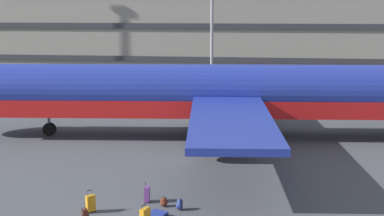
{
  "coord_description": "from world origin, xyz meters",
  "views": [
    {
      "loc": [
        5.53,
        -34.48,
        8.93
      ],
      "look_at": [
        1.64,
        -4.4,
        3.0
      ],
      "focal_mm": 48.38,
      "sensor_mm": 36.0,
      "label": 1
    }
  ],
  "objects_px": {
    "airliner": "(217,93)",
    "backpack_black": "(164,202)",
    "suitcase_scuffed": "(159,214)",
    "backpack_orange": "(85,213)",
    "suitcase_laid_flat": "(145,216)",
    "suitcase_silver": "(91,203)",
    "suitcase_upright": "(147,194)",
    "backpack_red": "(179,205)"
  },
  "relations": [
    {
      "from": "airliner",
      "to": "backpack_black",
      "type": "bearing_deg",
      "value": -95.78
    },
    {
      "from": "suitcase_scuffed",
      "to": "backpack_orange",
      "type": "distance_m",
      "value": 3.15
    },
    {
      "from": "suitcase_laid_flat",
      "to": "backpack_black",
      "type": "distance_m",
      "value": 2.18
    },
    {
      "from": "suitcase_laid_flat",
      "to": "backpack_black",
      "type": "height_order",
      "value": "suitcase_laid_flat"
    },
    {
      "from": "suitcase_scuffed",
      "to": "backpack_orange",
      "type": "xyz_separation_m",
      "value": [
        -3.08,
        -0.64,
        0.13
      ]
    },
    {
      "from": "airliner",
      "to": "suitcase_laid_flat",
      "type": "relative_size",
      "value": 40.92
    },
    {
      "from": "suitcase_silver",
      "to": "suitcase_upright",
      "type": "bearing_deg",
      "value": 33.93
    },
    {
      "from": "suitcase_scuffed",
      "to": "backpack_black",
      "type": "distance_m",
      "value": 1.15
    },
    {
      "from": "suitcase_scuffed",
      "to": "suitcase_upright",
      "type": "bearing_deg",
      "value": 118.47
    },
    {
      "from": "backpack_black",
      "to": "backpack_red",
      "type": "distance_m",
      "value": 0.83
    },
    {
      "from": "backpack_red",
      "to": "airliner",
      "type": "bearing_deg",
      "value": 87.57
    },
    {
      "from": "airliner",
      "to": "suitcase_scuffed",
      "type": "height_order",
      "value": "airliner"
    },
    {
      "from": "suitcase_upright",
      "to": "backpack_black",
      "type": "height_order",
      "value": "suitcase_upright"
    },
    {
      "from": "suitcase_silver",
      "to": "suitcase_laid_flat",
      "type": "xyz_separation_m",
      "value": [
        2.7,
        -1.09,
        -0.01
      ]
    },
    {
      "from": "airliner",
      "to": "backpack_red",
      "type": "height_order",
      "value": "airliner"
    },
    {
      "from": "backpack_orange",
      "to": "backpack_red",
      "type": "xyz_separation_m",
      "value": [
        3.84,
        1.49,
        -0.0
      ]
    },
    {
      "from": "suitcase_laid_flat",
      "to": "backpack_orange",
      "type": "xyz_separation_m",
      "value": [
        -2.69,
        0.34,
        -0.15
      ]
    },
    {
      "from": "suitcase_silver",
      "to": "suitcase_upright",
      "type": "distance_m",
      "value": 2.68
    },
    {
      "from": "suitcase_upright",
      "to": "backpack_red",
      "type": "bearing_deg",
      "value": -24.87
    },
    {
      "from": "suitcase_scuffed",
      "to": "backpack_black",
      "type": "height_order",
      "value": "backpack_black"
    },
    {
      "from": "suitcase_laid_flat",
      "to": "suitcase_upright",
      "type": "distance_m",
      "value": 2.63
    },
    {
      "from": "backpack_black",
      "to": "suitcase_laid_flat",
      "type": "bearing_deg",
      "value": -100.36
    },
    {
      "from": "suitcase_upright",
      "to": "backpack_orange",
      "type": "distance_m",
      "value": 3.16
    },
    {
      "from": "airliner",
      "to": "suitcase_scuffed",
      "type": "bearing_deg",
      "value": -95.31
    },
    {
      "from": "airliner",
      "to": "suitcase_silver",
      "type": "height_order",
      "value": "airliner"
    },
    {
      "from": "suitcase_silver",
      "to": "backpack_orange",
      "type": "distance_m",
      "value": 0.77
    },
    {
      "from": "suitcase_laid_flat",
      "to": "backpack_red",
      "type": "height_order",
      "value": "suitcase_laid_flat"
    },
    {
      "from": "airliner",
      "to": "backpack_black",
      "type": "distance_m",
      "value": 13.66
    },
    {
      "from": "suitcase_silver",
      "to": "backpack_black",
      "type": "distance_m",
      "value": 3.27
    },
    {
      "from": "suitcase_laid_flat",
      "to": "backpack_red",
      "type": "xyz_separation_m",
      "value": [
        1.16,
        1.83,
        -0.15
      ]
    },
    {
      "from": "airliner",
      "to": "suitcase_scuffed",
      "type": "relative_size",
      "value": 43.74
    },
    {
      "from": "suitcase_scuffed",
      "to": "backpack_red",
      "type": "height_order",
      "value": "backpack_red"
    },
    {
      "from": "backpack_orange",
      "to": "backpack_red",
      "type": "bearing_deg",
      "value": 21.2
    },
    {
      "from": "suitcase_scuffed",
      "to": "suitcase_laid_flat",
      "type": "xyz_separation_m",
      "value": [
        -0.39,
        -0.98,
        0.28
      ]
    },
    {
      "from": "suitcase_scuffed",
      "to": "suitcase_laid_flat",
      "type": "bearing_deg",
      "value": -111.77
    },
    {
      "from": "suitcase_upright",
      "to": "suitcase_laid_flat",
      "type": "bearing_deg",
      "value": -79.56
    },
    {
      "from": "backpack_orange",
      "to": "airliner",
      "type": "bearing_deg",
      "value": 73.66
    },
    {
      "from": "suitcase_scuffed",
      "to": "suitcase_upright",
      "type": "xyz_separation_m",
      "value": [
        -0.87,
        1.6,
        0.28
      ]
    },
    {
      "from": "suitcase_scuffed",
      "to": "backpack_black",
      "type": "bearing_deg",
      "value": 90.14
    },
    {
      "from": "suitcase_scuffed",
      "to": "suitcase_silver",
      "type": "height_order",
      "value": "suitcase_silver"
    },
    {
      "from": "suitcase_laid_flat",
      "to": "backpack_black",
      "type": "xyz_separation_m",
      "value": [
        0.39,
        2.14,
        -0.19
      ]
    },
    {
      "from": "suitcase_upright",
      "to": "backpack_red",
      "type": "relative_size",
      "value": 1.72
    }
  ]
}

